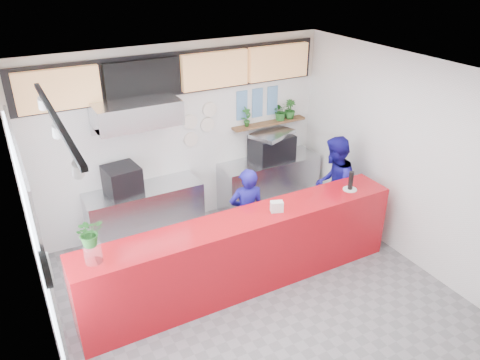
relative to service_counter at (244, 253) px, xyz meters
name	(u,v)px	position (x,y,z in m)	size (l,w,h in m)	color
floor	(258,302)	(0.00, -0.40, -0.55)	(5.00, 5.00, 0.00)	slate
ceiling	(263,81)	(0.00, -0.40, 2.45)	(5.00, 5.00, 0.00)	silver
wall_back	(182,137)	(0.00, 2.10, 0.95)	(5.00, 5.00, 0.00)	white
wall_left	(38,266)	(-2.50, -0.40, 0.95)	(5.00, 5.00, 0.00)	white
wall_right	(412,163)	(2.50, -0.40, 0.95)	(5.00, 5.00, 0.00)	white
service_counter	(244,253)	(0.00, 0.00, 0.00)	(4.50, 0.60, 1.10)	#AD0C15
cream_band	(178,69)	(0.00, 2.09, 2.05)	(5.00, 0.02, 0.80)	beige
prep_bench	(146,214)	(-0.80, 1.80, -0.10)	(1.80, 0.60, 0.90)	#B2B5BA
panini_oven	(122,180)	(-1.10, 1.80, 0.57)	(0.49, 0.49, 0.44)	black
extraction_hood	(136,112)	(-0.80, 1.75, 1.60)	(1.20, 0.70, 0.35)	#B2B5BA
hood_lip	(137,126)	(-0.80, 1.75, 1.40)	(1.20, 0.70, 0.08)	#B2B5BA
right_bench	(269,183)	(1.50, 1.80, -0.10)	(1.80, 0.60, 0.90)	#B2B5BA
espresso_machine	(272,148)	(1.54, 1.80, 0.58)	(0.70, 0.50, 0.45)	black
espresso_tray	(272,134)	(1.54, 1.80, 0.83)	(0.72, 0.50, 0.07)	#A5A6AC
herb_shelf	(269,123)	(1.60, 2.00, 0.95)	(1.40, 0.18, 0.04)	brown
menu_board_far_left	(58,90)	(-1.75, 1.98, 2.00)	(1.10, 0.10, 0.55)	tan
menu_board_mid_left	(142,79)	(-0.59, 1.98, 2.00)	(1.10, 0.10, 0.55)	black
menu_board_mid_right	(215,70)	(0.57, 1.98, 2.00)	(1.10, 0.10, 0.55)	tan
menu_board_far_right	(278,62)	(1.73, 1.98, 2.00)	(1.10, 0.10, 0.55)	tan
soffit	(179,73)	(0.00, 2.06, 2.00)	(4.80, 0.04, 0.65)	black
window_pane	(33,233)	(-2.47, -0.10, 1.15)	(0.04, 2.20, 1.90)	silver
window_frame	(35,232)	(-2.45, -0.10, 1.15)	(0.03, 2.30, 2.00)	#B2B5BA
wall_clock_rim	(46,269)	(-2.46, -1.30, 1.50)	(0.30, 0.30, 0.05)	black
wall_clock_face	(50,268)	(-2.43, -1.30, 1.50)	(0.26, 0.26, 0.02)	white
track_rail	(55,117)	(-2.10, -0.40, 2.39)	(0.05, 2.40, 0.04)	black
dec_plate_a	(190,122)	(0.15, 2.07, 1.20)	(0.24, 0.24, 0.03)	silver
dec_plate_b	(207,125)	(0.45, 2.07, 1.10)	(0.24, 0.24, 0.03)	silver
dec_plate_c	(191,139)	(0.15, 2.07, 0.90)	(0.24, 0.24, 0.03)	silver
dec_plate_d	(210,109)	(0.50, 2.07, 1.35)	(0.24, 0.24, 0.03)	silver
photo_frame_a	(242,98)	(1.10, 2.08, 1.45)	(0.20, 0.02, 0.25)	#598CBF
photo_frame_b	(257,96)	(1.40, 2.08, 1.45)	(0.20, 0.02, 0.25)	#598CBF
photo_frame_c	(273,93)	(1.70, 2.08, 1.45)	(0.20, 0.02, 0.25)	#598CBF
photo_frame_d	(242,113)	(1.10, 2.08, 1.20)	(0.20, 0.02, 0.25)	#598CBF
photo_frame_e	(257,110)	(1.40, 2.08, 1.20)	(0.20, 0.02, 0.25)	#598CBF
photo_frame_f	(272,107)	(1.70, 2.08, 1.20)	(0.20, 0.02, 0.25)	#598CBF
staff_center	(247,213)	(0.40, 0.64, 0.17)	(0.53, 0.35, 1.45)	navy
staff_right	(333,186)	(1.94, 0.57, 0.28)	(0.81, 0.63, 1.66)	navy
herb_a	(247,117)	(1.15, 2.00, 1.14)	(0.18, 0.12, 0.34)	#225E21
herb_c	(281,111)	(1.83, 2.00, 1.14)	(0.30, 0.26, 0.33)	#225E21
herb_d	(290,109)	(2.03, 2.00, 1.14)	(0.19, 0.17, 0.34)	#225E21
glass_vase	(93,253)	(-1.93, -0.01, 0.67)	(0.20, 0.20, 0.24)	silver
basil_vase	(89,232)	(-1.93, -0.01, 0.94)	(0.30, 0.26, 0.33)	#225E21
napkin_holder	(277,207)	(0.47, -0.05, 0.62)	(0.17, 0.10, 0.15)	silver
white_plate	(350,189)	(1.73, -0.04, 0.56)	(0.20, 0.20, 0.02)	silver
pepper_mill	(351,180)	(1.73, -0.04, 0.70)	(0.07, 0.07, 0.28)	black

